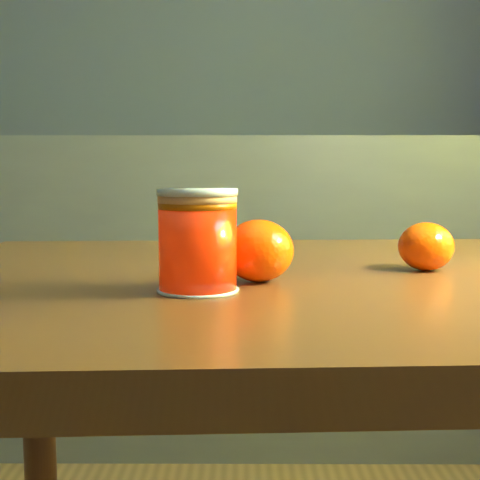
{
  "coord_description": "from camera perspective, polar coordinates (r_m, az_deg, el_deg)",
  "views": [
    {
      "loc": [
        0.72,
        -0.62,
        0.82
      ],
      "look_at": [
        0.72,
        -0.02,
        0.75
      ],
      "focal_mm": 50.0,
      "sensor_mm": 36.0,
      "label": 1
    }
  ],
  "objects": [
    {
      "name": "orange_front",
      "position": [
        0.65,
        1.59,
        -0.91
      ],
      "size": [
        0.08,
        0.08,
        0.06
      ],
      "primitive_type": "ellipsoid",
      "rotation": [
        0.0,
        0.0,
        0.21
      ],
      "color": "#FF4D05",
      "rests_on": "table"
    },
    {
      "name": "juice_glass",
      "position": [
        0.6,
        -3.64,
        -0.08
      ],
      "size": [
        0.07,
        0.07,
        0.09
      ],
      "rotation": [
        0.0,
        0.0,
        0.36
      ],
      "color": "#FF2505",
      "rests_on": "table"
    },
    {
      "name": "orange_back",
      "position": [
        0.75,
        15.6,
        -0.53
      ],
      "size": [
        0.07,
        0.07,
        0.05
      ],
      "primitive_type": "ellipsoid",
      "rotation": [
        0.0,
        0.0,
        0.2
      ],
      "color": "#FF4D05",
      "rests_on": "table"
    },
    {
      "name": "table",
      "position": [
        0.74,
        10.27,
        -9.77
      ],
      "size": [
        0.97,
        0.71,
        0.7
      ],
      "rotation": [
        0.0,
        0.0,
        0.05
      ],
      "color": "brown",
      "rests_on": "ground"
    },
    {
      "name": "kitchen_counter",
      "position": [
        2.22,
        -18.77,
        -3.61
      ],
      "size": [
        3.15,
        0.6,
        0.9
      ],
      "primitive_type": "cube",
      "color": "#4E4F54",
      "rests_on": "ground"
    }
  ]
}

